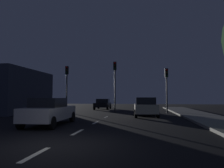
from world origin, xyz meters
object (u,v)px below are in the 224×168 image
at_px(traffic_signal_center, 115,77).
at_px(car_oncoming_far, 103,104).
at_px(traffic_signal_right, 167,81).
at_px(car_stopped_ahead, 145,107).
at_px(car_adjacent_lane, 50,111).
at_px(traffic_signal_left, 67,80).

distance_m(traffic_signal_center, car_oncoming_far, 7.35).
xyz_separation_m(traffic_signal_right, car_oncoming_far, (-7.76, 6.25, -2.48)).
bearing_deg(car_stopped_ahead, traffic_signal_center, 126.89).
relative_size(traffic_signal_right, car_adjacent_lane, 0.99).
distance_m(traffic_signal_right, car_stopped_ahead, 5.26).
bearing_deg(car_stopped_ahead, traffic_signal_right, 61.57).
distance_m(traffic_signal_left, traffic_signal_center, 5.29).
relative_size(traffic_signal_center, car_oncoming_far, 1.25).
bearing_deg(traffic_signal_center, traffic_signal_left, -179.99).
xyz_separation_m(traffic_signal_left, car_adjacent_lane, (2.92, -10.65, -2.71)).
distance_m(car_stopped_ahead, car_adjacent_lane, 8.51).
distance_m(traffic_signal_center, car_adjacent_lane, 11.30).
xyz_separation_m(car_stopped_ahead, car_oncoming_far, (-5.53, 10.36, -0.07)).
relative_size(traffic_signal_left, car_adjacent_lane, 1.09).
xyz_separation_m(traffic_signal_left, traffic_signal_center, (5.28, 0.00, 0.23)).
bearing_deg(car_adjacent_lane, traffic_signal_center, 77.50).
relative_size(car_stopped_ahead, car_oncoming_far, 1.03).
relative_size(car_stopped_ahead, car_adjacent_lane, 0.96).
relative_size(traffic_signal_left, car_oncoming_far, 1.17).
xyz_separation_m(traffic_signal_center, car_oncoming_far, (-2.45, 6.25, -3.00)).
height_order(traffic_signal_left, car_oncoming_far, traffic_signal_left).
xyz_separation_m(traffic_signal_center, car_adjacent_lane, (-2.36, -10.65, -2.94)).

